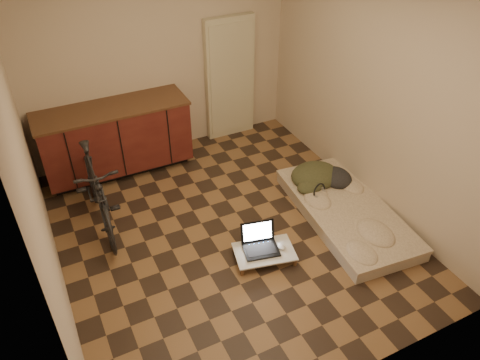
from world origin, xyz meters
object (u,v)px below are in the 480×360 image
lap_desk (264,252)px  laptop (260,243)px  futon (346,212)px  bicycle (96,187)px

lap_desk → laptop: (-0.02, 0.07, 0.06)m
futon → laptop: (-1.16, -0.09, 0.07)m
lap_desk → futon: bearing=20.8°
futon → lap_desk: futon is taller
futon → lap_desk: 1.16m
bicycle → lap_desk: size_ratio=2.29×
lap_desk → laptop: 0.10m
lap_desk → laptop: laptop is taller
bicycle → laptop: bearing=-40.7°
bicycle → lap_desk: bearing=-42.0°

